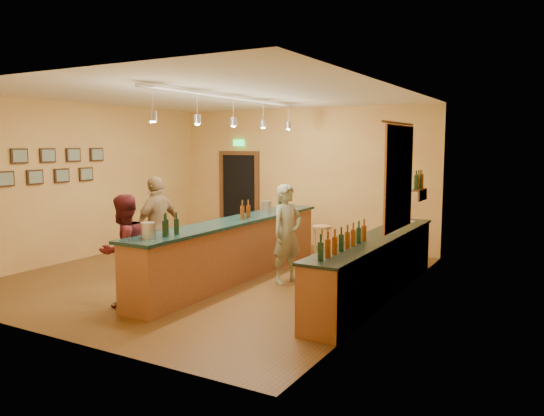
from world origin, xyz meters
The scene contains 17 objects.
floor centered at (0.00, 0.00, 0.00)m, with size 7.00×7.00×0.00m, color brown.
ceiling centered at (0.00, 0.00, 3.20)m, with size 6.50×7.00×0.02m, color silver.
wall_back centered at (0.00, 3.50, 1.60)m, with size 6.50×0.02×3.20m, color #CD864D.
wall_front centered at (0.00, -3.50, 1.60)m, with size 6.50×0.02×3.20m, color #CD864D.
wall_left centered at (-3.25, 0.00, 1.60)m, with size 0.02×7.00×3.20m, color #CD864D.
wall_right centered at (3.25, 0.00, 1.60)m, with size 0.02×7.00×3.20m, color #CD864D.
doorway centered at (-1.70, 3.47, 1.13)m, with size 1.15×0.09×2.48m.
tapestry centered at (3.23, 0.40, 1.85)m, with size 0.03×1.40×1.60m, color #A92621.
bottle_shelf centered at (3.17, 1.90, 1.67)m, with size 0.17×0.55×0.54m.
picture_grid centered at (-3.21, -0.75, 1.95)m, with size 0.06×2.20×0.70m, color #382111, non-canonical shape.
back_counter centered at (2.97, 0.18, 0.49)m, with size 0.60×4.55×1.27m.
tasting_bar centered at (0.45, 0.00, 0.61)m, with size 0.73×5.10×1.38m.
pendant_track centered at (0.45, 0.00, 2.98)m, with size 0.11×4.60×0.50m.
bartender centered at (1.37, 0.24, 0.84)m, with size 0.62×0.40×1.69m, color gray.
customer_a centered at (-0.10, -2.09, 0.82)m, with size 0.80×0.62×1.64m, color #59191E.
customer_b centered at (-0.88, -0.47, 0.90)m, with size 1.05×0.44×1.80m, color #997A51.
bar_stool centered at (1.34, 1.74, 0.64)m, with size 0.38×0.38×0.78m.
Camera 1 is at (5.55, -7.63, 2.35)m, focal length 35.00 mm.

